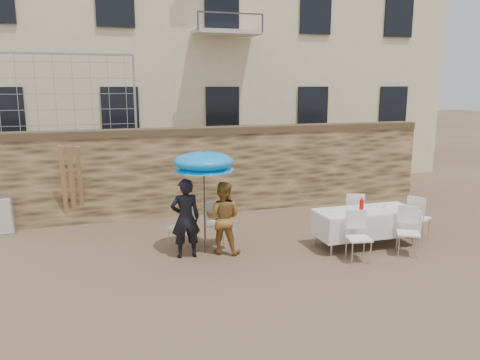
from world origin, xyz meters
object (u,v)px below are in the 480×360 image
object	(u,v)px
woman_dress	(223,218)
table_chair_front_right	(408,232)
couple_chair_left	(181,225)
table_chair_side	(419,217)
umbrella	(204,165)
table_chair_back	(353,213)
man_suit	(185,218)
banquet_table	(366,212)
chair_stack_right	(4,214)
soda_bottle	(362,206)
table_chair_front_left	(359,237)
couple_chair_right	(214,222)

from	to	relation	value
woman_dress	table_chair_front_right	world-z (taller)	woman_dress
couple_chair_left	table_chair_side	size ratio (longest dim) A/B	1.00
woman_dress	umbrella	world-z (taller)	umbrella
table_chair_front_right	table_chair_back	size ratio (longest dim) A/B	1.00
man_suit	banquet_table	distance (m)	3.71
chair_stack_right	table_chair_side	bearing A→B (deg)	-19.02
man_suit	couple_chair_left	bearing A→B (deg)	-89.42
woman_dress	soda_bottle	xyz separation A→B (m)	(2.74, -0.61, 0.17)
man_suit	table_chair_front_left	distance (m)	3.33
umbrella	table_chair_back	distance (m)	3.73
soda_bottle	table_chair_front_left	bearing A→B (deg)	-123.69
soda_bottle	table_chair_front_left	world-z (taller)	soda_bottle
table_chair_front_left	table_chair_front_right	size ratio (longest dim) A/B	1.00
couple_chair_right	soda_bottle	bearing A→B (deg)	168.20
couple_chair_left	table_chair_front_left	size ratio (longest dim) A/B	1.00
woman_dress	table_chair_side	xyz separation A→B (m)	(4.34, -0.36, -0.25)
table_chair_front_right	chair_stack_right	distance (m)	8.71
table_chair_front_left	couple_chair_left	bearing A→B (deg)	161.02
couple_chair_right	table_chair_side	bearing A→B (deg)	179.07
woman_dress	table_chair_side	size ratio (longest dim) A/B	1.52
table_chair_back	table_chair_side	bearing A→B (deg)	171.33
man_suit	chair_stack_right	size ratio (longest dim) A/B	1.70
umbrella	couple_chair_left	distance (m)	1.44
woman_dress	banquet_table	xyz separation A→B (m)	(2.94, -0.46, 0.00)
couple_chair_right	chair_stack_right	distance (m)	4.81
umbrella	table_chair_front_right	world-z (taller)	umbrella
table_chair_front_left	chair_stack_right	world-z (taller)	table_chair_front_left
couple_chair_left	chair_stack_right	size ratio (longest dim) A/B	1.04
soda_bottle	banquet_table	bearing A→B (deg)	36.87
table_chair_front_right	chair_stack_right	size ratio (longest dim) A/B	1.04
couple_chair_left	banquet_table	size ratio (longest dim) A/B	0.46
table_chair_side	banquet_table	bearing A→B (deg)	64.60
soda_bottle	table_chair_back	bearing A→B (deg)	67.17
table_chair_back	umbrella	bearing A→B (deg)	25.58
man_suit	table_chair_side	size ratio (longest dim) A/B	1.63
banquet_table	table_chair_side	distance (m)	1.43
woman_dress	couple_chair_left	bearing A→B (deg)	-8.03
man_suit	table_chair_side	world-z (taller)	man_suit
chair_stack_right	couple_chair_left	bearing A→B (deg)	-30.03
table_chair_front_right	table_chair_side	bearing A→B (deg)	72.64
table_chair_side	chair_stack_right	distance (m)	9.22
umbrella	couple_chair_right	distance (m)	1.42
couple_chair_left	soda_bottle	xyz separation A→B (m)	(3.49, -1.16, 0.43)
banquet_table	table_chair_front_left	world-z (taller)	table_chair_front_left
table_chair_front_left	table_chair_side	bearing A→B (deg)	33.70
table_chair_front_left	table_chair_front_right	xyz separation A→B (m)	(1.10, 0.00, 0.00)
banquet_table	chair_stack_right	world-z (taller)	chair_stack_right
banquet_table	table_chair_front_left	bearing A→B (deg)	-128.66
couple_chair_left	couple_chair_right	size ratio (longest dim) A/B	1.00
table_chair_side	couple_chair_left	bearing A→B (deg)	50.40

